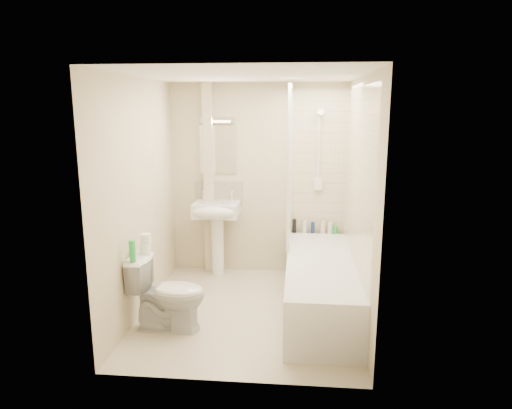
{
  "coord_description": "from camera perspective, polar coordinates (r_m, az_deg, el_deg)",
  "views": [
    {
      "loc": [
        0.5,
        -4.42,
        2.12
      ],
      "look_at": [
        0.07,
        0.2,
        1.11
      ],
      "focal_mm": 32.0,
      "sensor_mm": 36.0,
      "label": 1
    }
  ],
  "objects": [
    {
      "name": "wall_left",
      "position": [
        4.79,
        -14.29,
        0.8
      ],
      "size": [
        0.02,
        2.5,
        2.4
      ],
      "primitive_type": "cube",
      "color": "beige",
      "rests_on": "ground"
    },
    {
      "name": "bottle_cream",
      "position": [
        5.79,
        8.38,
        -2.81
      ],
      "size": [
        0.06,
        0.06,
        0.16
      ],
      "primitive_type": "cylinder",
      "color": "beige",
      "rests_on": "bathtub"
    },
    {
      "name": "toilet_roll_lower",
      "position": [
        4.54,
        -13.68,
        -5.39
      ],
      "size": [
        0.1,
        0.1,
        0.1
      ],
      "primitive_type": "cylinder",
      "color": "white",
      "rests_on": "toilet"
    },
    {
      "name": "mirror",
      "position": [
        5.77,
        -4.76,
        6.84
      ],
      "size": [
        0.46,
        0.01,
        0.6
      ],
      "primitive_type": "cube",
      "color": "white",
      "rests_on": "wall_back"
    },
    {
      "name": "floor",
      "position": [
        4.93,
        -1.04,
        -13.23
      ],
      "size": [
        2.5,
        2.5,
        0.0
      ],
      "primitive_type": "plane",
      "color": "beige",
      "rests_on": "ground"
    },
    {
      "name": "wall_back",
      "position": [
        5.77,
        0.29,
        3.07
      ],
      "size": [
        2.2,
        0.02,
        2.4
      ],
      "primitive_type": "cube",
      "color": "beige",
      "rests_on": "ground"
    },
    {
      "name": "strip_light",
      "position": [
        5.73,
        -4.87,
        10.51
      ],
      "size": [
        0.42,
        0.07,
        0.07
      ],
      "primitive_type": "cube",
      "color": "silver",
      "rests_on": "wall_back"
    },
    {
      "name": "bottle_green",
      "position": [
        5.81,
        9.87,
        -3.19
      ],
      "size": [
        0.06,
        0.06,
        0.08
      ],
      "primitive_type": "cylinder",
      "color": "green",
      "rests_on": "bathtub"
    },
    {
      "name": "ceiling",
      "position": [
        4.46,
        -1.16,
        15.85
      ],
      "size": [
        2.2,
        2.5,
        0.02
      ],
      "primitive_type": "cube",
      "color": "white",
      "rests_on": "wall_back"
    },
    {
      "name": "tile_back",
      "position": [
        5.71,
        7.84,
        5.14
      ],
      "size": [
        0.7,
        0.01,
        1.75
      ],
      "primitive_type": "cube",
      "color": "beige",
      "rests_on": "wall_back"
    },
    {
      "name": "pipe_boxing",
      "position": [
        5.79,
        -5.89,
        3.05
      ],
      "size": [
        0.12,
        0.12,
        2.4
      ],
      "primitive_type": "cube",
      "color": "beige",
      "rests_on": "ground"
    },
    {
      "name": "pedestal_sink",
      "position": [
        5.69,
        -5.01,
        -1.68
      ],
      "size": [
        0.56,
        0.5,
        1.07
      ],
      "color": "white",
      "rests_on": "ground"
    },
    {
      "name": "green_bottle",
      "position": [
        4.33,
        -15.2,
        -5.63
      ],
      "size": [
        0.06,
        0.06,
        0.2
      ],
      "primitive_type": "cylinder",
      "color": "green",
      "rests_on": "toilet"
    },
    {
      "name": "bottle_white_a",
      "position": [
        5.78,
        6.1,
        -2.77
      ],
      "size": [
        0.06,
        0.06,
        0.16
      ],
      "primitive_type": "cylinder",
      "color": "silver",
      "rests_on": "bathtub"
    },
    {
      "name": "wall_right",
      "position": [
        4.56,
        12.79,
        0.3
      ],
      "size": [
        0.02,
        2.5,
        2.4
      ],
      "primitive_type": "cube",
      "color": "beige",
      "rests_on": "ground"
    },
    {
      "name": "tile_right",
      "position": [
        4.61,
        12.62,
        3.28
      ],
      "size": [
        0.01,
        2.1,
        1.75
      ],
      "primitive_type": "cube",
      "color": "beige",
      "rests_on": "wall_right"
    },
    {
      "name": "bottle_blue",
      "position": [
        5.78,
        7.1,
        -2.88
      ],
      "size": [
        0.05,
        0.05,
        0.14
      ],
      "primitive_type": "cylinder",
      "color": "navy",
      "rests_on": "bathtub"
    },
    {
      "name": "bottle_black_a",
      "position": [
        5.77,
        4.81,
        -2.67
      ],
      "size": [
        0.05,
        0.05,
        0.18
      ],
      "primitive_type": "cylinder",
      "color": "black",
      "rests_on": "bathtub"
    },
    {
      "name": "splashback",
      "position": [
        5.85,
        -4.66,
        1.48
      ],
      "size": [
        0.6,
        0.02,
        0.3
      ],
      "primitive_type": "cube",
      "color": "beige",
      "rests_on": "wall_back"
    },
    {
      "name": "toilet_roll_upper",
      "position": [
        4.52,
        -13.63,
        -4.16
      ],
      "size": [
        0.11,
        0.11,
        0.09
      ],
      "primitive_type": "cylinder",
      "color": "white",
      "rests_on": "toilet_roll_lower"
    },
    {
      "name": "shower_fixture",
      "position": [
        5.65,
        7.87,
        6.3
      ],
      "size": [
        0.1,
        0.16,
        0.99
      ],
      "color": "white",
      "rests_on": "wall_back"
    },
    {
      "name": "shower_screen",
      "position": [
        5.26,
        4.22,
        4.91
      ],
      "size": [
        0.04,
        0.92,
        1.8
      ],
      "color": "white",
      "rests_on": "bathtub"
    },
    {
      "name": "bottle_white_b",
      "position": [
        5.79,
        9.25,
        -2.91
      ],
      "size": [
        0.06,
        0.06,
        0.14
      ],
      "primitive_type": "cylinder",
      "color": "silver",
      "rests_on": "bathtub"
    },
    {
      "name": "bathtub",
      "position": [
        4.88,
        8.0,
        -9.91
      ],
      "size": [
        0.7,
        2.1,
        0.55
      ],
      "color": "white",
      "rests_on": "ground"
    },
    {
      "name": "toilet",
      "position": [
        4.53,
        -10.92,
        -10.82
      ],
      "size": [
        0.47,
        0.74,
        0.72
      ],
      "primitive_type": "imported",
      "rotation": [
        0.0,
        0.0,
        1.53
      ],
      "color": "white",
      "rests_on": "ground"
    }
  ]
}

